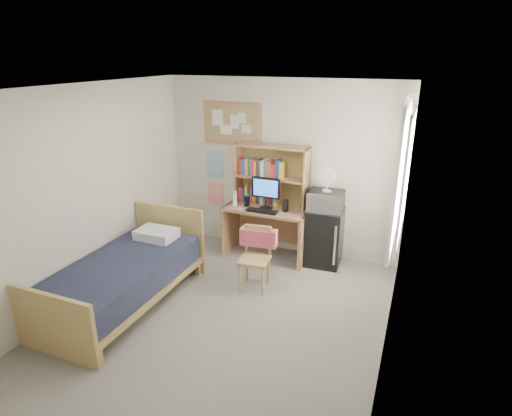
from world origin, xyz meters
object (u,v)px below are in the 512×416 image
at_px(monitor, 266,194).
at_px(speaker_left, 247,201).
at_px(desk, 267,232).
at_px(mini_fridge, 324,237).
at_px(speaker_right, 285,206).
at_px(desk_chair, 254,259).
at_px(microwave, 326,201).
at_px(desk_fan, 327,181).
at_px(bed, 123,283).
at_px(bulletin_board, 232,124).

distance_m(monitor, speaker_left, 0.33).
xyz_separation_m(desk, mini_fridge, (0.86, 0.06, 0.03)).
height_order(desk, monitor, monitor).
distance_m(speaker_left, speaker_right, 0.60).
relative_size(mini_fridge, speaker_right, 4.71).
bearing_deg(mini_fridge, desk_chair, -125.61).
xyz_separation_m(desk_chair, speaker_right, (0.12, 0.89, 0.46)).
xyz_separation_m(speaker_left, microwave, (1.16, 0.10, 0.12)).
xyz_separation_m(speaker_left, desk_fan, (1.16, 0.10, 0.42)).
distance_m(mini_fridge, desk_fan, 0.85).
distance_m(desk, speaker_left, 0.56).
distance_m(desk_chair, speaker_left, 1.12).
bearing_deg(bed, monitor, 58.47).
xyz_separation_m(mini_fridge, monitor, (-0.86, -0.12, 0.58)).
relative_size(desk, speaker_left, 8.07).
relative_size(desk, monitor, 2.76).
relative_size(mini_fridge, speaker_left, 5.45).
distance_m(desk_chair, mini_fridge, 1.23).
bearing_deg(monitor, speaker_left, 180.00).
distance_m(desk, mini_fridge, 0.86).
distance_m(speaker_right, desk_fan, 0.70).
bearing_deg(desk, speaker_left, -168.69).
relative_size(bulletin_board, desk_fan, 3.07).
distance_m(microwave, desk_fan, 0.29).
relative_size(bed, desk_fan, 6.76).
relative_size(speaker_right, microwave, 0.37).
distance_m(mini_fridge, speaker_left, 1.24).
relative_size(bulletin_board, monitor, 2.09).
distance_m(bulletin_board, monitor, 1.21).
distance_m(desk, monitor, 0.62).
distance_m(monitor, speaker_right, 0.33).
bearing_deg(speaker_right, microwave, 12.79).
height_order(speaker_left, microwave, microwave).
xyz_separation_m(bulletin_board, desk, (0.69, -0.31, -1.53)).
height_order(speaker_right, desk_fan, desk_fan).
relative_size(bulletin_board, speaker_right, 5.28).
bearing_deg(mini_fridge, desk_fan, -90.00).
bearing_deg(desk, bulletin_board, 156.89).
bearing_deg(desk, mini_fridge, 5.76).
relative_size(bulletin_board, desk, 0.76).
xyz_separation_m(desk_chair, speaker_left, (-0.48, 0.90, 0.44)).
bearing_deg(monitor, desk_chair, -77.16).
height_order(bulletin_board, speaker_right, bulletin_board).
bearing_deg(mini_fridge, speaker_right, -168.71).
xyz_separation_m(bulletin_board, bed, (-0.48, -2.22, -1.64)).
xyz_separation_m(bulletin_board, desk_fan, (1.54, -0.27, -0.65)).
xyz_separation_m(bulletin_board, desk_chair, (0.86, -1.27, -1.51)).
distance_m(bulletin_board, speaker_right, 1.49).
height_order(speaker_left, speaker_right, speaker_right).
relative_size(desk_chair, speaker_left, 5.32).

